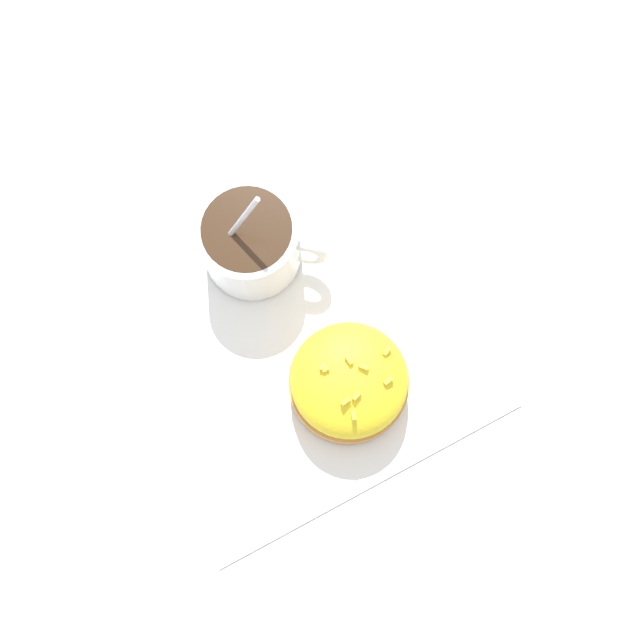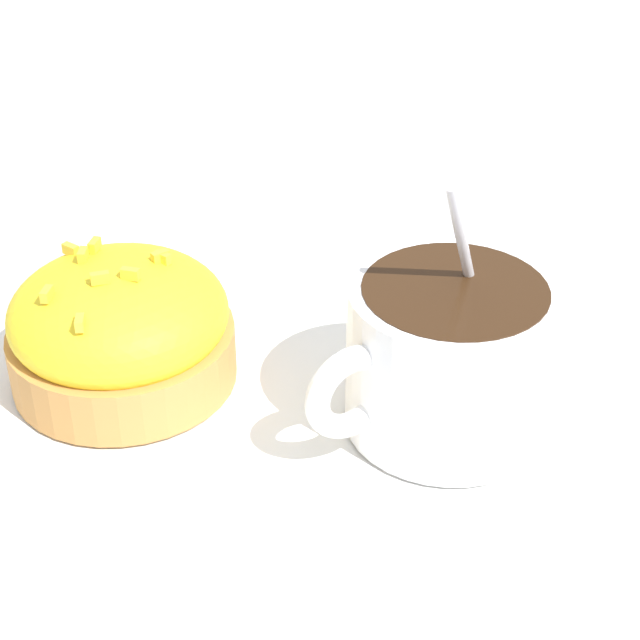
% 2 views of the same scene
% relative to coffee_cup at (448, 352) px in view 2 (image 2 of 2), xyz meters
% --- Properties ---
extents(ground_plane, '(3.00, 3.00, 0.00)m').
position_rel_coffee_cup_xyz_m(ground_plane, '(-0.06, 0.01, -0.04)').
color(ground_plane, '#B2B2B7').
extents(paper_napkin, '(0.30, 0.28, 0.00)m').
position_rel_coffee_cup_xyz_m(paper_napkin, '(-0.06, 0.01, -0.03)').
color(paper_napkin, white).
rests_on(paper_napkin, ground_plane).
extents(coffee_cup, '(0.08, 0.09, 0.11)m').
position_rel_coffee_cup_xyz_m(coffee_cup, '(0.00, 0.00, 0.00)').
color(coffee_cup, white).
rests_on(coffee_cup, paper_napkin).
extents(frosted_pastry, '(0.09, 0.09, 0.06)m').
position_rel_coffee_cup_xyz_m(frosted_pastry, '(-0.13, -0.01, -0.01)').
color(frosted_pastry, '#C18442').
rests_on(frosted_pastry, paper_napkin).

